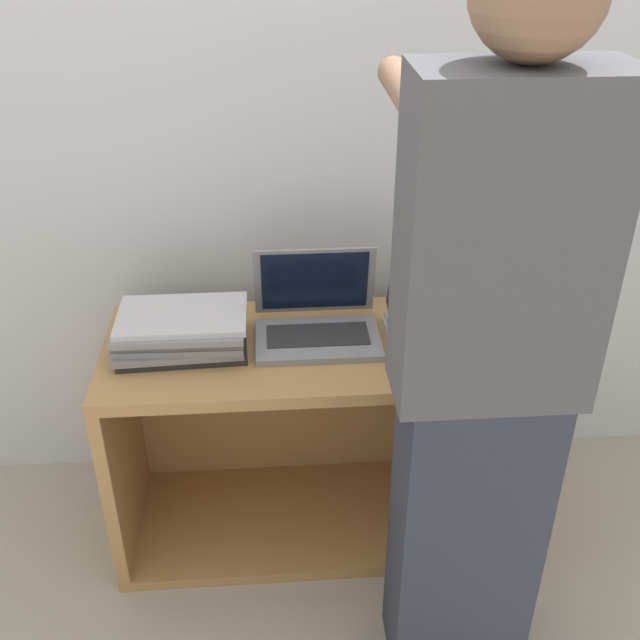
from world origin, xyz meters
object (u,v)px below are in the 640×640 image
Objects in this scene: laptop_open at (317,320)px; laptop_stack_left at (181,331)px; person at (485,372)px; laptop_stack_right at (453,318)px.

laptop_open reaches higher than laptop_stack_left.
laptop_stack_right is at bearing 83.37° from person.
laptop_open is 0.64m from person.
person is (-0.06, -0.48, 0.15)m from laptop_stack_right.
laptop_stack_right is 0.51m from person.
laptop_open is 0.95× the size of laptop_stack_left.
laptop_open is 0.38m from laptop_stack_right.
person is at bearing -58.38° from laptop_open.
laptop_stack_left is 0.87m from person.
person is (0.32, -0.53, 0.17)m from laptop_open.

